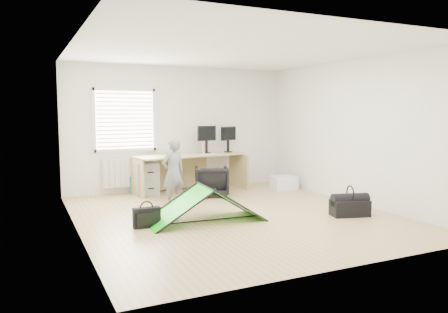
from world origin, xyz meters
name	(u,v)px	position (x,y,z in m)	size (l,w,h in m)	color
ground	(234,215)	(0.00, 0.00, 0.00)	(5.50, 5.50, 0.00)	tan
back_wall	(179,128)	(0.00, 2.75, 1.35)	(5.00, 0.02, 2.70)	silver
window	(125,120)	(-1.20, 2.71, 1.55)	(1.20, 0.06, 1.20)	silver
radiator	(127,172)	(-1.20, 2.67, 0.45)	(1.00, 0.12, 0.60)	silver
desk	(190,173)	(0.10, 2.32, 0.40)	(2.36, 0.75, 0.81)	tan
filing_cabinet	(147,178)	(-0.84, 2.41, 0.34)	(0.44, 0.58, 0.68)	gray
monitor_left	(206,143)	(0.50, 2.38, 1.03)	(0.47, 0.10, 0.45)	black
monitor_right	(228,143)	(1.06, 2.45, 1.02)	(0.44, 0.10, 0.43)	black
keyboard	(210,154)	(0.47, 2.08, 0.82)	(0.44, 0.15, 0.02)	beige
thermos	(204,148)	(0.40, 2.30, 0.93)	(0.07, 0.07, 0.24)	#B86774
office_chair	(212,181)	(0.32, 1.68, 0.30)	(0.65, 0.67, 0.61)	black
person	(173,173)	(-0.72, 1.01, 0.63)	(0.46, 0.30, 1.26)	slate
kite	(205,204)	(-0.60, -0.19, 0.28)	(1.82, 0.80, 0.56)	#15DA15
storage_crate	(284,183)	(2.07, 1.68, 0.15)	(0.53, 0.37, 0.30)	silver
tote_bag	(137,184)	(-0.99, 2.63, 0.18)	(0.31, 0.14, 0.37)	teal
laptop_bag	(147,218)	(-1.53, -0.15, 0.15)	(0.40, 0.12, 0.30)	black
white_box	(176,220)	(-1.06, -0.11, 0.05)	(0.09, 0.09, 0.09)	silver
duffel_bag	(350,208)	(1.72, -0.86, 0.13)	(0.61, 0.31, 0.27)	black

